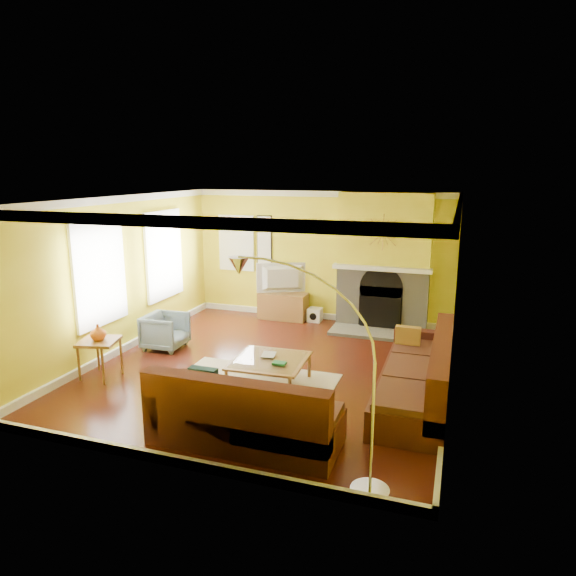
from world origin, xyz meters
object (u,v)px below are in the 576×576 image
(sectional_sofa, at_px, (323,369))
(armchair, at_px, (165,331))
(coffee_table, at_px, (269,372))
(arc_lamp, at_px, (310,378))
(side_table, at_px, (100,359))
(media_console, at_px, (283,306))

(sectional_sofa, bearing_deg, armchair, 160.27)
(armchair, bearing_deg, coffee_table, -114.00)
(sectional_sofa, distance_m, arc_lamp, 2.08)
(coffee_table, bearing_deg, side_table, -168.17)
(sectional_sofa, height_order, side_table, sectional_sofa)
(armchair, bearing_deg, sectional_sofa, -111.93)
(sectional_sofa, relative_size, arc_lamp, 1.59)
(media_console, distance_m, arc_lamp, 6.00)
(coffee_table, bearing_deg, arc_lamp, -59.90)
(media_console, relative_size, armchair, 1.47)
(side_table, bearing_deg, arc_lamp, -22.79)
(sectional_sofa, height_order, media_console, sectional_sofa)
(side_table, bearing_deg, armchair, 81.07)
(coffee_table, height_order, media_console, media_console)
(sectional_sofa, height_order, coffee_table, sectional_sofa)
(armchair, distance_m, side_table, 1.49)
(armchair, distance_m, arc_lamp, 4.78)
(arc_lamp, bearing_deg, side_table, 157.21)
(arc_lamp, bearing_deg, armchair, 139.33)
(media_console, xyz_separation_m, side_table, (-1.60, -3.91, 0.02))
(sectional_sofa, bearing_deg, coffee_table, 166.11)
(sectional_sofa, xyz_separation_m, armchair, (-3.20, 1.15, -0.13))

